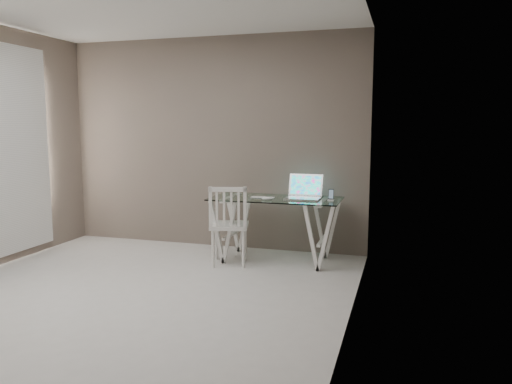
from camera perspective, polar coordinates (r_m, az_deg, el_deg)
room at (r=4.54m, az=-16.29°, el=8.99°), size 4.50×4.52×2.71m
desk at (r=5.85m, az=2.26°, el=-4.21°), size 1.50×0.70×0.75m
chair at (r=5.63m, az=-3.13°, el=-3.42°), size 0.51×0.51×0.92m
laptop at (r=5.78m, az=5.51°, el=-0.08°), size 0.39×0.37×0.27m
keyboard at (r=5.79m, az=0.76°, el=-0.64°), size 0.29×0.12×0.01m
mouse at (r=5.63m, az=1.23°, el=-0.72°), size 0.12×0.07×0.04m
phone_dock at (r=5.65m, az=8.56°, el=-0.61°), size 0.07×0.07×0.13m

